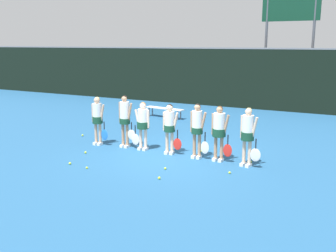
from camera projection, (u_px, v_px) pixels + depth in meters
The scene contains 20 objects.
ground_plane at pixel (168, 154), 12.70m from camera, with size 140.00×140.00×0.00m, color #235684.
fence_windscreen at pixel (254, 79), 20.98m from camera, with size 60.00×0.08×3.27m.
scoreboard at pixel (290, 17), 20.86m from camera, with size 3.01×0.15×6.31m.
bench_courtside at pixel (165, 109), 18.76m from camera, with size 2.06×0.62×0.47m.
player_0 at pixel (98, 117), 13.66m from camera, with size 0.64×0.36×1.70m.
player_1 at pixel (125, 117), 13.33m from camera, with size 0.66×0.36×1.79m.
player_2 at pixel (143, 122), 13.01m from camera, with size 0.68×0.40×1.62m.
player_3 at pixel (170, 125), 12.53m from camera, with size 0.64×0.36×1.63m.
player_4 at pixel (197, 127), 12.05m from camera, with size 0.63×0.35×1.71m.
player_5 at pixel (219, 129), 11.76m from camera, with size 0.68×0.40×1.69m.
player_6 at pixel (248, 132), 11.25m from camera, with size 0.65×0.37×1.72m.
tennis_ball_0 at pixel (201, 151), 12.91m from camera, with size 0.07×0.07×0.07m, color #CCE033.
tennis_ball_1 at pixel (83, 135), 15.11m from camera, with size 0.07×0.07×0.07m, color #CCE033.
tennis_ball_2 at pixel (159, 178), 10.35m from camera, with size 0.07×0.07×0.07m, color #CCE033.
tennis_ball_3 at pixel (87, 168), 11.20m from camera, with size 0.06×0.06×0.06m, color #CCE033.
tennis_ball_4 at pixel (85, 152), 12.75m from camera, with size 0.07×0.07×0.07m, color #CCE033.
tennis_ball_5 at pixel (251, 162), 11.77m from camera, with size 0.07×0.07×0.07m, color #CCE033.
tennis_ball_6 at pixel (230, 173), 10.79m from camera, with size 0.07×0.07×0.07m, color #CCE033.
tennis_ball_7 at pixel (70, 163), 11.60m from camera, with size 0.07×0.07×0.07m, color #CCE033.
tennis_ball_8 at pixel (165, 168), 11.14m from camera, with size 0.07×0.07×0.07m, color #CCE033.
Camera 1 is at (5.64, -10.85, 3.53)m, focal length 42.00 mm.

